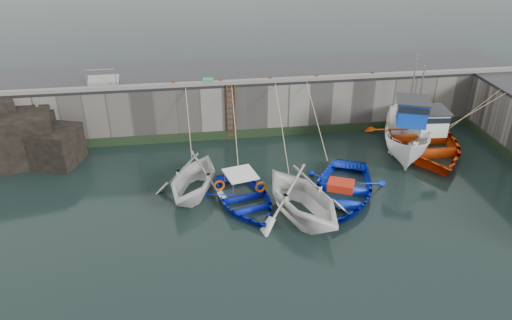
{
  "coord_description": "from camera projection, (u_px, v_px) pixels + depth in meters",
  "views": [
    {
      "loc": [
        -4.28,
        -15.36,
        12.14
      ],
      "look_at": [
        -1.34,
        4.98,
        1.2
      ],
      "focal_mm": 35.0,
      "sensor_mm": 36.0,
      "label": 1
    }
  ],
  "objects": [
    {
      "name": "quay_back",
      "position": [
        260.0,
        96.0,
        29.88
      ],
      "size": [
        30.0,
        5.0,
        3.0
      ],
      "primitive_type": "cube",
      "color": "slate",
      "rests_on": "ground"
    },
    {
      "name": "boat_far_orange",
      "position": [
        422.0,
        139.0,
        26.89
      ],
      "size": [
        5.95,
        7.89,
        4.54
      ],
      "rotation": [
        0.0,
        0.0,
        -0.09
      ],
      "color": "#E4410C",
      "rests_on": "ground"
    },
    {
      "name": "ground",
      "position": [
        308.0,
        243.0,
        19.67
      ],
      "size": [
        120.0,
        120.0,
        0.0
      ],
      "primitive_type": "plane",
      "color": "black",
      "rests_on": "ground"
    },
    {
      "name": "boat_near_navy",
      "position": [
        342.0,
        196.0,
        22.74
      ],
      "size": [
        5.94,
        6.73,
        1.15
      ],
      "primitive_type": "imported",
      "rotation": [
        0.0,
        0.0,
        -0.43
      ],
      "color": "#0D2BD1",
      "rests_on": "ground"
    },
    {
      "name": "fish_crate",
      "position": [
        208.0,
        82.0,
        26.71
      ],
      "size": [
        0.63,
        0.55,
        0.29
      ],
      "primitive_type": "cube",
      "rotation": [
        0.0,
        0.0,
        -0.21
      ],
      "color": "green",
      "rests_on": "road_back"
    },
    {
      "name": "boat_near_white_rope",
      "position": [
        192.0,
        153.0,
        26.5
      ],
      "size": [
        0.04,
        4.06,
        3.1
      ],
      "primitive_type": null,
      "color": "tan",
      "rests_on": "ground"
    },
    {
      "name": "bollard_a",
      "position": [
        174.0,
        84.0,
        26.44
      ],
      "size": [
        0.18,
        0.18,
        0.28
      ],
      "primitive_type": "cylinder",
      "color": "#3F1E0F",
      "rests_on": "road_back"
    },
    {
      "name": "bollard_c",
      "position": [
        270.0,
        79.0,
        27.1
      ],
      "size": [
        0.18,
        0.18,
        0.28
      ],
      "primitive_type": "cylinder",
      "color": "#3F1E0F",
      "rests_on": "road_back"
    },
    {
      "name": "bollard_e",
      "position": [
        373.0,
        74.0,
        27.83
      ],
      "size": [
        0.18,
        0.18,
        0.28
      ],
      "primitive_type": "cylinder",
      "color": "#3F1E0F",
      "rests_on": "road_back"
    },
    {
      "name": "railing",
      "position": [
        103.0,
        80.0,
        26.81
      ],
      "size": [
        1.6,
        1.05,
        1.0
      ],
      "color": "#A5A8AD",
      "rests_on": "road_back"
    },
    {
      "name": "ladder",
      "position": [
        231.0,
        113.0,
        27.33
      ],
      "size": [
        0.51,
        0.08,
        3.2
      ],
      "color": "#3F1E0F",
      "rests_on": "ground"
    },
    {
      "name": "boat_near_navy_rope",
      "position": [
        316.0,
        150.0,
        26.81
      ],
      "size": [
        0.04,
        5.04,
        3.1
      ],
      "primitive_type": null,
      "color": "tan",
      "rests_on": "ground"
    },
    {
      "name": "boat_far_white",
      "position": [
        407.0,
        136.0,
        26.05
      ],
      "size": [
        4.29,
        6.46,
        5.34
      ],
      "rotation": [
        0.0,
        0.0,
        -0.37
      ],
      "color": "white",
      "rests_on": "ground"
    },
    {
      "name": "boat_near_blue",
      "position": [
        245.0,
        203.0,
        22.21
      ],
      "size": [
        4.29,
        5.27,
        0.96
      ],
      "primitive_type": "imported",
      "rotation": [
        0.0,
        0.0,
        0.23
      ],
      "color": "#0C1DBD",
      "rests_on": "ground"
    },
    {
      "name": "road_back",
      "position": [
        260.0,
        70.0,
        29.14
      ],
      "size": [
        30.0,
        5.0,
        0.16
      ],
      "primitive_type": "cube",
      "color": "black",
      "rests_on": "quay_back"
    },
    {
      "name": "bollard_d",
      "position": [
        317.0,
        77.0,
        27.42
      ],
      "size": [
        0.18,
        0.18,
        0.28
      ],
      "primitive_type": "cylinder",
      "color": "#3F1E0F",
      "rests_on": "road_back"
    },
    {
      "name": "boat_near_blacktrim_rope",
      "position": [
        278.0,
        159.0,
        25.95
      ],
      "size": [
        0.04,
        6.23,
        3.1
      ],
      "primitive_type": null,
      "color": "tan",
      "rests_on": "ground"
    },
    {
      "name": "bollard_b",
      "position": [
        221.0,
        81.0,
        26.76
      ],
      "size": [
        0.18,
        0.18,
        0.28
      ],
      "primitive_type": "cylinder",
      "color": "#3F1E0F",
      "rests_on": "road_back"
    },
    {
      "name": "boat_near_white",
      "position": [
        194.0,
        193.0,
        22.96
      ],
      "size": [
        5.12,
        5.46,
        2.31
      ],
      "primitive_type": "imported",
      "rotation": [
        0.0,
        0.0,
        -0.37
      ],
      "color": "silver",
      "rests_on": "ground"
    },
    {
      "name": "kerb_back",
      "position": [
        267.0,
        81.0,
        27.0
      ],
      "size": [
        30.0,
        0.3,
        0.2
      ],
      "primitive_type": "cube",
      "color": "slate",
      "rests_on": "road_back"
    },
    {
      "name": "algae_back",
      "position": [
        267.0,
        132.0,
        28.25
      ],
      "size": [
        30.0,
        0.08,
        0.5
      ],
      "primitive_type": "cube",
      "color": "black",
      "rests_on": "ground"
    },
    {
      "name": "boat_near_blue_rope",
      "position": [
        234.0,
        156.0,
        26.27
      ],
      "size": [
        0.04,
        5.01,
        3.1
      ],
      "primitive_type": null,
      "color": "tan",
      "rests_on": "ground"
    },
    {
      "name": "boat_near_blacktrim",
      "position": [
        301.0,
        217.0,
        21.29
      ],
      "size": [
        5.84,
        6.26,
        2.68
      ],
      "primitive_type": "imported",
      "rotation": [
        0.0,
        0.0,
        0.34
      ],
      "color": "silver",
      "rests_on": "ground"
    },
    {
      "name": "rock_outcrop",
      "position": [
        20.0,
        137.0,
        25.41
      ],
      "size": [
        5.85,
        4.24,
        3.41
      ],
      "color": "black",
      "rests_on": "ground"
    }
  ]
}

